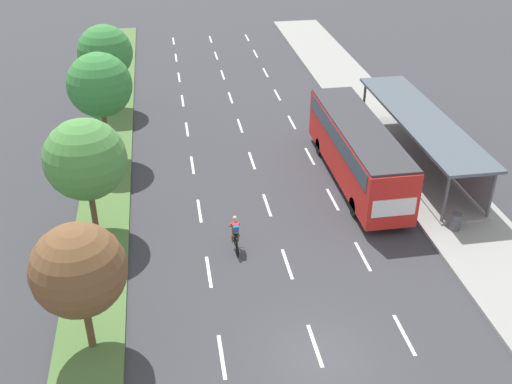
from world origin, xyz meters
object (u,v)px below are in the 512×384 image
at_px(bus, 358,147).
at_px(median_tree_nearest, 79,270).
at_px(median_tree_second, 85,159).
at_px(median_tree_third, 100,85).
at_px(trash_bin, 456,222).
at_px(median_tree_fourth, 105,53).
at_px(bus_shelter, 424,135).
at_px(cyclist, 235,234).

height_order(bus, median_tree_nearest, median_tree_nearest).
distance_m(median_tree_second, median_tree_third, 7.76).
bearing_deg(trash_bin, median_tree_nearest, -163.15).
distance_m(bus, median_tree_fourth, 18.64).
distance_m(bus, median_tree_third, 14.56).
distance_m(bus_shelter, trash_bin, 7.03).
distance_m(median_tree_nearest, median_tree_second, 7.74).
relative_size(median_tree_nearest, median_tree_third, 0.82).
bearing_deg(median_tree_second, cyclist, -20.43).
height_order(median_tree_fourth, trash_bin, median_tree_fourth).
relative_size(bus_shelter, median_tree_fourth, 2.29).
xyz_separation_m(median_tree_fourth, trash_bin, (16.89, -18.15, -3.51)).
xyz_separation_m(median_tree_nearest, median_tree_third, (-0.10, 15.46, 1.01)).
height_order(cyclist, trash_bin, cyclist).
xyz_separation_m(bus_shelter, cyclist, (-11.64, -6.52, -1.07)).
distance_m(median_tree_second, trash_bin, 17.51).
bearing_deg(median_tree_fourth, median_tree_nearest, -89.34).
bearing_deg(median_tree_second, median_tree_nearest, -87.42).
height_order(bus_shelter, median_tree_fourth, median_tree_fourth).
distance_m(cyclist, median_tree_second, 7.54).
xyz_separation_m(median_tree_third, median_tree_fourth, (-0.17, 7.73, -0.51)).
xyz_separation_m(bus_shelter, median_tree_fourth, (-17.97, 11.32, 2.22)).
xyz_separation_m(cyclist, median_tree_nearest, (-6.07, -5.34, 2.80)).
bearing_deg(bus_shelter, bus, -164.75).
distance_m(median_tree_fourth, trash_bin, 25.04).
bearing_deg(bus, trash_bin, -60.51).
relative_size(bus_shelter, median_tree_second, 2.33).
relative_size(cyclist, median_tree_fourth, 0.31).
bearing_deg(median_tree_third, bus_shelter, -11.41).
relative_size(median_tree_third, trash_bin, 7.41).
height_order(median_tree_third, trash_bin, median_tree_third).
bearing_deg(cyclist, median_tree_nearest, -138.65).
bearing_deg(trash_bin, bus, 119.49).
bearing_deg(median_tree_second, bus, 12.16).
bearing_deg(trash_bin, median_tree_fourth, 132.95).
xyz_separation_m(median_tree_second, median_tree_third, (0.25, 7.73, 0.65)).
distance_m(cyclist, trash_bin, 10.56).
bearing_deg(median_tree_second, median_tree_fourth, 89.71).
distance_m(bus_shelter, cyclist, 13.39).
relative_size(bus_shelter, cyclist, 7.30).
relative_size(bus, median_tree_nearest, 2.19).
xyz_separation_m(bus, median_tree_nearest, (-13.42, -10.69, 1.52)).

